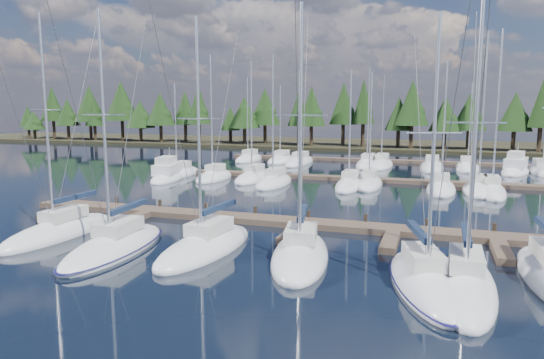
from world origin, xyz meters
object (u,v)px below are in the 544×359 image
(front_sailboat_2, at_px, (206,246))
(motor_yacht_left, at_px, (168,175))
(front_sailboat_1, at_px, (115,247))
(front_sailboat_4, at_px, (424,282))
(front_sailboat_0, at_px, (60,231))
(motor_yacht_right, at_px, (515,169))
(front_sailboat_3, at_px, (300,255))
(front_sailboat_5, at_px, (465,285))
(main_dock, at_px, (302,225))

(front_sailboat_2, distance_m, motor_yacht_left, 28.81)
(motor_yacht_left, bearing_deg, front_sailboat_1, -65.10)
(front_sailboat_2, relative_size, front_sailboat_4, 1.07)
(front_sailboat_1, distance_m, motor_yacht_left, 27.84)
(front_sailboat_0, bearing_deg, front_sailboat_1, -17.33)
(front_sailboat_0, bearing_deg, motor_yacht_right, 53.19)
(front_sailboat_3, distance_m, front_sailboat_4, 6.71)
(front_sailboat_4, xyz_separation_m, front_sailboat_5, (1.73, 0.15, 0.01))
(front_sailboat_2, height_order, front_sailboat_4, front_sailboat_2)
(front_sailboat_2, xyz_separation_m, front_sailboat_3, (5.48, 0.18, 0.00))
(main_dock, distance_m, motor_yacht_left, 26.28)
(motor_yacht_right, bearing_deg, main_dock, -116.56)
(front_sailboat_3, height_order, front_sailboat_4, front_sailboat_3)
(front_sailboat_1, height_order, motor_yacht_left, front_sailboat_1)
(main_dock, bearing_deg, motor_yacht_left, 140.59)
(front_sailboat_4, distance_m, motor_yacht_left, 38.19)
(front_sailboat_5, xyz_separation_m, motor_yacht_right, (7.93, 44.22, 0.20))
(front_sailboat_0, relative_size, front_sailboat_2, 1.06)
(front_sailboat_1, xyz_separation_m, motor_yacht_left, (-11.72, 25.25, 0.20))
(front_sailboat_3, relative_size, motor_yacht_right, 1.48)
(main_dock, height_order, front_sailboat_2, front_sailboat_2)
(front_sailboat_0, distance_m, front_sailboat_2, 10.23)
(main_dock, height_order, motor_yacht_right, motor_yacht_right)
(front_sailboat_3, bearing_deg, motor_yacht_left, 133.28)
(front_sailboat_0, bearing_deg, motor_yacht_left, 105.02)
(main_dock, distance_m, front_sailboat_3, 6.94)
(motor_yacht_right, bearing_deg, front_sailboat_2, -116.88)
(front_sailboat_0, bearing_deg, front_sailboat_3, 0.64)
(motor_yacht_left, bearing_deg, front_sailboat_3, -46.72)
(front_sailboat_0, relative_size, front_sailboat_1, 1.03)
(front_sailboat_3, height_order, front_sailboat_5, front_sailboat_3)
(front_sailboat_0, xyz_separation_m, front_sailboat_2, (10.23, -0.01, -0.01))
(front_sailboat_0, height_order, front_sailboat_4, front_sailboat_0)
(front_sailboat_5, distance_m, motor_yacht_left, 39.40)
(front_sailboat_4, bearing_deg, motor_yacht_left, 138.02)
(front_sailboat_5, height_order, motor_yacht_right, front_sailboat_5)
(motor_yacht_left, distance_m, motor_yacht_right, 42.45)
(front_sailboat_2, relative_size, motor_yacht_right, 1.44)
(front_sailboat_3, distance_m, front_sailboat_5, 8.33)
(motor_yacht_left, bearing_deg, front_sailboat_4, -41.98)
(front_sailboat_1, height_order, front_sailboat_2, front_sailboat_1)
(front_sailboat_0, xyz_separation_m, front_sailboat_5, (23.79, -1.82, -0.01))
(front_sailboat_1, xyz_separation_m, front_sailboat_3, (10.31, 1.86, 0.01))
(front_sailboat_4, bearing_deg, motor_yacht_right, 77.72)
(front_sailboat_1, distance_m, front_sailboat_3, 10.48)
(front_sailboat_4, height_order, motor_yacht_left, front_sailboat_4)
(front_sailboat_5, relative_size, motor_yacht_left, 1.49)
(front_sailboat_3, bearing_deg, motor_yacht_right, 69.23)
(front_sailboat_0, relative_size, front_sailboat_5, 1.06)
(front_sailboat_3, distance_m, motor_yacht_right, 45.15)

